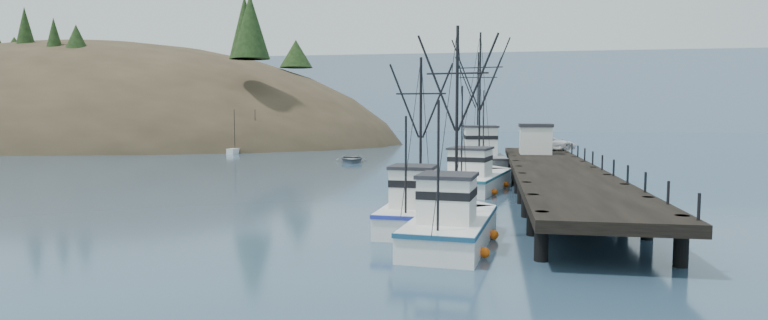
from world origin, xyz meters
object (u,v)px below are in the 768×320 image
at_px(trawler_near, 452,225).
at_px(motorboat, 352,162).
at_px(trawler_far, 475,178).
at_px(pickup_truck, 549,143).
at_px(work_vessel, 478,160).
at_px(pier, 555,171).
at_px(pier_shed, 535,139).
at_px(trawler_mid, 418,211).

relative_size(trawler_near, motorboat, 1.90).
distance_m(trawler_far, pickup_truck, 17.50).
bearing_deg(trawler_near, work_vessel, 89.06).
xyz_separation_m(trawler_far, pickup_truck, (6.96, 15.94, 1.92)).
height_order(pier, trawler_far, trawler_far).
distance_m(pier_shed, pickup_truck, 5.32).
height_order(trawler_mid, work_vessel, work_vessel).
distance_m(trawler_near, pier_shed, 31.07).
distance_m(work_vessel, pickup_truck, 7.76).
distance_m(pier, work_vessel, 16.05).
xyz_separation_m(trawler_near, work_vessel, (0.53, 32.37, 0.41)).
xyz_separation_m(pier_shed, motorboat, (-20.11, 10.87, -3.42)).
relative_size(trawler_far, motorboat, 2.31).
relative_size(trawler_near, trawler_far, 0.82).
bearing_deg(trawler_mid, pickup_truck, 73.36).
distance_m(trawler_mid, pickup_truck, 33.33).
xyz_separation_m(trawler_far, pier_shed, (5.23, 10.96, 2.60)).
bearing_deg(trawler_far, pier_shed, 64.50).
bearing_deg(motorboat, pier_shed, -43.31).
bearing_deg(work_vessel, pickup_truck, 23.37).
xyz_separation_m(work_vessel, pier_shed, (5.26, -1.96, 2.19)).
bearing_deg(trawler_near, pickup_truck, 78.00).
height_order(pickup_truck, motorboat, pickup_truck).
bearing_deg(pier_shed, trawler_near, -100.77).
xyz_separation_m(trawler_mid, motorboat, (-12.31, 37.77, -0.82)).
relative_size(trawler_far, pier_shed, 3.87).
distance_m(pickup_truck, motorboat, 22.79).
bearing_deg(trawler_near, pier, 70.14).
bearing_deg(work_vessel, trawler_near, -90.94).
height_order(pier, motorboat, pier).
bearing_deg(trawler_mid, trawler_near, -60.27).
bearing_deg(trawler_near, pier_shed, 79.23).
relative_size(pickup_truck, motorboat, 0.99).
bearing_deg(trawler_mid, pier, 59.14).
xyz_separation_m(pier_shed, pickup_truck, (1.73, 4.98, -0.68)).
distance_m(pier, trawler_mid, 16.19).
distance_m(pier, trawler_near, 18.51).
bearing_deg(motorboat, pier, -64.14).
xyz_separation_m(pier, pickup_truck, (1.24, 18.00, 1.05)).
height_order(pier, pier_shed, pier_shed).
relative_size(work_vessel, pier_shed, 4.48).
relative_size(trawler_mid, trawler_far, 0.73).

